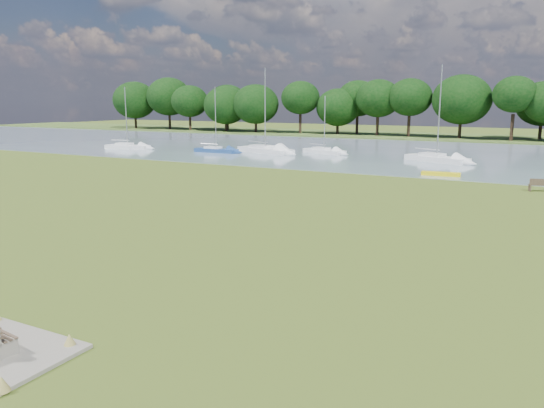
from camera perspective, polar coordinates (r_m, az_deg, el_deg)
The scene contains 11 objects.
ground at distance 25.47m, azimuth -1.49°, elevation -3.18°, with size 220.00×220.00×0.00m, color brown.
river at distance 64.92m, azimuth 17.16°, elevation 5.09°, with size 220.00×40.00×0.10m, color slate.
far_bank at distance 94.46m, azimuth 20.71°, elevation 6.61°, with size 220.00×20.00×0.40m, color #4C6626.
riverbank_bench at distance 41.45m, azimuth 26.88°, elevation 1.83°, with size 1.55×0.87×0.91m.
kayak at distance 46.59m, azimuth 17.70°, elevation 3.11°, with size 3.14×0.73×0.31m, color yellow.
tree_line at distance 92.91m, azimuth 12.60°, elevation 10.80°, with size 116.60×8.48×10.27m.
sailboat_1 at distance 63.45m, azimuth 5.58°, elevation 5.82°, with size 5.86×3.55×6.69m.
sailboat_2 at distance 71.44m, azimuth -15.32°, elevation 6.11°, with size 6.11×2.64×7.85m.
sailboat_4 at distance 64.11m, azimuth -0.79°, elevation 6.01°, with size 8.37×5.06×9.92m.
sailboat_5 at distance 64.67m, azimuth -6.08°, elevation 5.92°, with size 5.49×1.62×7.75m.
sailboat_7 at distance 57.23m, azimuth 17.23°, elevation 4.90°, with size 6.98×4.60×9.71m.
Camera 1 is at (12.18, -21.46, 6.31)m, focal length 35.00 mm.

